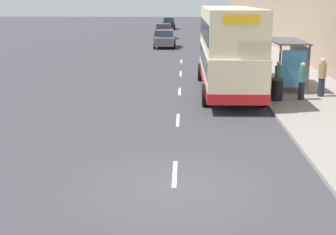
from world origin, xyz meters
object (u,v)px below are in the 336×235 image
object	(u,v)px
car_2	(165,39)
pedestrian_2	(322,77)
pedestrian_1	(302,81)
car_0	(169,23)
double_decker_bus_near	(228,48)
litter_bin	(277,89)
bus_shelter	(291,55)
pedestrian_at_shelter	(278,79)
car_1	(164,31)

from	to	relation	value
car_2	pedestrian_2	bearing A→B (deg)	109.77
pedestrian_1	car_0	bearing A→B (deg)	98.70
double_decker_bus_near	litter_bin	world-z (taller)	double_decker_bus_near
bus_shelter	pedestrian_at_shelter	distance (m)	2.87
car_1	pedestrian_at_shelter	xyz separation A→B (m)	(6.98, -34.38, 0.18)
car_2	pedestrian_1	distance (m)	25.74
pedestrian_2	car_1	bearing A→B (deg)	105.09
pedestrian_at_shelter	car_0	bearing A→B (deg)	97.64
bus_shelter	car_0	distance (m)	49.82
car_2	litter_bin	xyz separation A→B (m)	(6.26, -24.88, -0.17)
bus_shelter	pedestrian_1	bearing A→B (deg)	-90.98
car_2	pedestrian_2	distance (m)	25.34
car_0	litter_bin	xyz separation A→B (m)	(6.79, -52.28, -0.21)
car_0	litter_bin	bearing A→B (deg)	97.40
pedestrian_at_shelter	car_2	bearing A→B (deg)	104.76
car_1	litter_bin	xyz separation A→B (m)	(6.84, -34.98, -0.19)
bus_shelter	car_0	world-z (taller)	bus_shelter
car_2	pedestrian_2	xyz separation A→B (m)	(8.57, -23.85, 0.25)
double_decker_bus_near	car_2	xyz separation A→B (m)	(-4.18, 22.30, -1.44)
pedestrian_1	bus_shelter	bearing A→B (deg)	89.02
pedestrian_1	pedestrian_2	size ratio (longest dim) A/B	0.94
car_1	car_2	bearing A→B (deg)	93.29
pedestrian_at_shelter	litter_bin	world-z (taller)	pedestrian_at_shelter
pedestrian_2	pedestrian_at_shelter	bearing A→B (deg)	-168.73
pedestrian_at_shelter	pedestrian_1	bearing A→B (deg)	-19.44
car_2	litter_bin	size ratio (longest dim) A/B	4.22
car_2	litter_bin	bearing A→B (deg)	104.12
car_0	litter_bin	distance (m)	52.72
pedestrian_1	pedestrian_2	bearing A→B (deg)	34.93
bus_shelter	pedestrian_1	distance (m)	3.01
pedestrian_1	pedestrian_2	distance (m)	1.39
double_decker_bus_near	car_1	world-z (taller)	double_decker_bus_near
bus_shelter	litter_bin	distance (m)	3.56
car_1	car_2	xyz separation A→B (m)	(0.58, -10.10, -0.02)
pedestrian_1	pedestrian_at_shelter	bearing A→B (deg)	160.56
pedestrian_2	bus_shelter	bearing A→B (deg)	117.58
bus_shelter	pedestrian_at_shelter	bearing A→B (deg)	-113.19
pedestrian_at_shelter	pedestrian_1	distance (m)	1.09
car_1	litter_bin	world-z (taller)	car_1
bus_shelter	pedestrian_2	bearing A→B (deg)	-62.42
bus_shelter	double_decker_bus_near	size ratio (longest dim) A/B	0.40
bus_shelter	car_1	distance (m)	32.88
car_1	pedestrian_2	size ratio (longest dim) A/B	2.15
car_1	pedestrian_at_shelter	bearing A→B (deg)	101.48
pedestrian_at_shelter	litter_bin	distance (m)	0.71
pedestrian_1	litter_bin	xyz separation A→B (m)	(-1.17, -0.23, -0.36)
pedestrian_at_shelter	pedestrian_2	bearing A→B (deg)	11.27
pedestrian_1	car_2	bearing A→B (deg)	106.78
car_0	pedestrian_1	distance (m)	52.66
car_2	pedestrian_2	world-z (taller)	pedestrian_2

